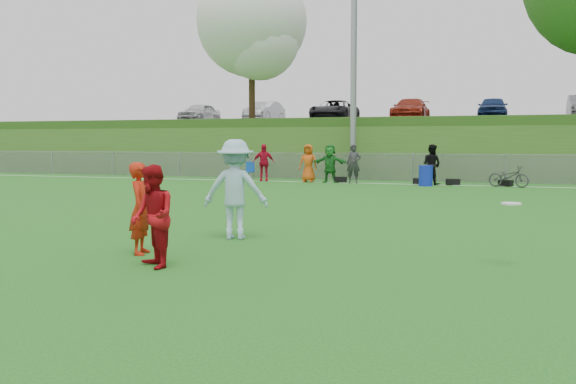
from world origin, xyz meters
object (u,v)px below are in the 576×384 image
at_px(player_red_left, 141,208).
at_px(player_red_center, 153,216).
at_px(bicycle, 509,176).
at_px(recycling_bin, 426,176).
at_px(frisbee, 511,204).
at_px(player_blue, 235,189).

height_order(player_red_left, player_red_center, player_red_center).
bearing_deg(player_red_left, bicycle, -33.78).
distance_m(recycling_bin, bicycle, 3.23).
bearing_deg(frisbee, recycling_bin, 101.46).
bearing_deg(player_blue, player_red_left, 55.84).
height_order(frisbee, bicycle, frisbee).
xyz_separation_m(player_red_center, player_blue, (-0.01, 2.93, 0.18)).
bearing_deg(recycling_bin, bicycle, 7.60).
relative_size(player_red_left, recycling_bin, 1.77).
height_order(player_red_center, recycling_bin, player_red_center).
xyz_separation_m(player_red_left, bicycle, (5.47, 18.00, -0.32)).
relative_size(player_blue, recycling_bin, 2.21).
xyz_separation_m(player_blue, recycling_bin, (1.49, 15.58, -0.51)).
bearing_deg(bicycle, player_red_center, -172.82).
bearing_deg(player_blue, bicycle, -119.16).
bearing_deg(bicycle, player_red_left, -175.84).
bearing_deg(recycling_bin, player_red_left, -97.37).
xyz_separation_m(player_red_left, recycling_bin, (2.27, 17.57, -0.32)).
bearing_deg(player_red_center, player_blue, 132.02).
height_order(player_red_center, player_blue, player_blue).
distance_m(frisbee, recycling_bin, 17.03).
bearing_deg(player_red_left, player_blue, -38.22).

